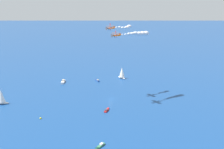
# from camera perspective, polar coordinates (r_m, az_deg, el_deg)

# --- Properties ---
(ground_plane) EXTENTS (2000.00, 2000.00, 0.00)m
(ground_plane) POSITION_cam_1_polar(r_m,az_deg,el_deg) (175.85, -0.28, -5.53)
(ground_plane) COLOR navy
(motorboat_near_centre) EXTENTS (4.41, 6.62, 1.90)m
(motorboat_near_centre) POSITION_cam_1_polar(r_m,az_deg,el_deg) (216.93, -3.33, -1.28)
(motorboat_near_centre) COLOR #23478C
(motorboat_near_centre) RESTS_ON ground_plane
(sailboat_far_port) EXTENTS (7.58, 7.94, 11.07)m
(sailboat_far_port) POSITION_cam_1_polar(r_m,az_deg,el_deg) (222.44, 2.25, 0.38)
(sailboat_far_port) COLOR white
(sailboat_far_port) RESTS_ON ground_plane
(sailboat_far_stbd) EXTENTS (8.44, 4.65, 10.88)m
(sailboat_far_stbd) POSITION_cam_1_polar(r_m,az_deg,el_deg) (181.02, -23.63, -4.60)
(sailboat_far_stbd) COLOR white
(sailboat_far_stbd) RESTS_ON ground_plane
(motorboat_inshore) EXTENTS (3.25, 6.14, 1.73)m
(motorboat_inshore) POSITION_cam_1_polar(r_m,az_deg,el_deg) (157.30, -1.17, -7.99)
(motorboat_inshore) COLOR #B21E1E
(motorboat_inshore) RESTS_ON ground_plane
(motorboat_offshore) EXTENTS (2.87, 9.97, 2.87)m
(motorboat_offshore) POSITION_cam_1_polar(r_m,az_deg,el_deg) (214.56, -10.97, -1.67)
(motorboat_offshore) COLOR white
(motorboat_offshore) RESTS_ON ground_plane
(motorboat_trailing) EXTENTS (4.43, 5.61, 1.67)m
(motorboat_trailing) POSITION_cam_1_polar(r_m,az_deg,el_deg) (120.95, -2.73, -15.78)
(motorboat_trailing) COLOR #33704C
(motorboat_trailing) RESTS_ON ground_plane
(marker_buoy) EXTENTS (1.10, 1.10, 2.10)m
(marker_buoy) POSITION_cam_1_polar(r_m,az_deg,el_deg) (152.43, -15.76, -9.44)
(marker_buoy) COLOR yellow
(marker_buoy) RESTS_ON ground_plane
(biplane_lead) EXTENTS (6.85, 6.71, 3.61)m
(biplane_lead) POSITION_cam_1_polar(r_m,az_deg,el_deg) (159.78, 0.88, 8.85)
(biplane_lead) COLOR orange
(wingwalker_lead) EXTENTS (0.94, 1.28, 1.53)m
(wingwalker_lead) POSITION_cam_1_polar(r_m,az_deg,el_deg) (159.65, 0.85, 9.62)
(wingwalker_lead) COLOR red
(smoke_trail_lead) EXTENTS (19.74, 14.62, 3.30)m
(smoke_trail_lead) POSITION_cam_1_polar(r_m,az_deg,el_deg) (171.46, 6.30, 9.16)
(smoke_trail_lead) COLOR silver
(biplane_wingman) EXTENTS (6.85, 6.71, 3.61)m
(biplane_wingman) POSITION_cam_1_polar(r_m,az_deg,el_deg) (172.14, -0.40, 10.43)
(biplane_wingman) COLOR orange
(wingwalker_wingman) EXTENTS (0.61, 0.81, 1.77)m
(wingwalker_wingman) POSITION_cam_1_polar(r_m,az_deg,el_deg) (172.07, -0.43, 11.16)
(wingwalker_wingman) COLOR red
(smoke_trail_wingman) EXTENTS (12.24, 9.83, 2.82)m
(smoke_trail_wingman) POSITION_cam_1_polar(r_m,az_deg,el_deg) (179.68, 3.19, 10.61)
(smoke_trail_wingman) COLOR silver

